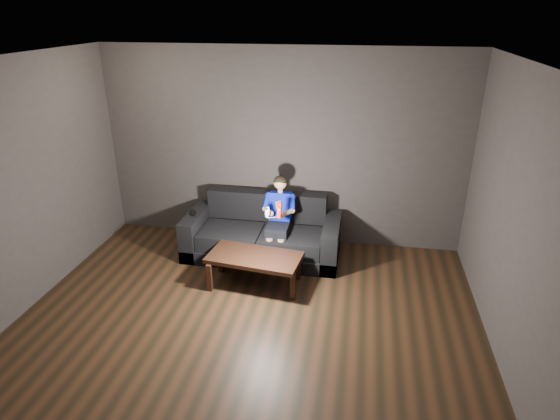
# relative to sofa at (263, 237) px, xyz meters

# --- Properties ---
(floor) EXTENTS (5.00, 5.00, 0.00)m
(floor) POSITION_rel_sofa_xyz_m (0.16, -1.94, -0.26)
(floor) COLOR black
(floor) RESTS_ON ground
(back_wall) EXTENTS (5.00, 0.04, 2.70)m
(back_wall) POSITION_rel_sofa_xyz_m (0.16, 0.56, 1.09)
(back_wall) COLOR #3C3433
(back_wall) RESTS_ON ground
(right_wall) EXTENTS (0.04, 5.00, 2.70)m
(right_wall) POSITION_rel_sofa_xyz_m (2.66, -1.94, 1.09)
(right_wall) COLOR #3C3433
(right_wall) RESTS_ON ground
(ceiling) EXTENTS (5.00, 5.00, 0.02)m
(ceiling) POSITION_rel_sofa_xyz_m (0.16, -1.94, 2.44)
(ceiling) COLOR beige
(ceiling) RESTS_ON back_wall
(sofa) EXTENTS (2.06, 0.89, 0.80)m
(sofa) POSITION_rel_sofa_xyz_m (0.00, 0.00, 0.00)
(sofa) COLOR black
(sofa) RESTS_ON floor
(child) EXTENTS (0.42, 0.52, 1.04)m
(child) POSITION_rel_sofa_xyz_m (0.23, -0.06, 0.41)
(child) COLOR black
(child) RESTS_ON sofa
(wii_remote_red) EXTENTS (0.06, 0.08, 0.19)m
(wii_remote_red) POSITION_rel_sofa_xyz_m (0.31, -0.46, 0.61)
(wii_remote_red) COLOR red
(wii_remote_red) RESTS_ON child
(nunchuk_white) EXTENTS (0.08, 0.10, 0.15)m
(nunchuk_white) POSITION_rel_sofa_xyz_m (0.16, -0.45, 0.58)
(nunchuk_white) COLOR silver
(nunchuk_white) RESTS_ON child
(wii_remote_black) EXTENTS (0.08, 0.17, 0.03)m
(wii_remote_black) POSITION_rel_sofa_xyz_m (-0.93, -0.08, 0.32)
(wii_remote_black) COLOR black
(wii_remote_black) RESTS_ON sofa
(coffee_table) EXTENTS (1.16, 0.68, 0.40)m
(coffee_table) POSITION_rel_sofa_xyz_m (0.07, -0.77, 0.09)
(coffee_table) COLOR black
(coffee_table) RESTS_ON floor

